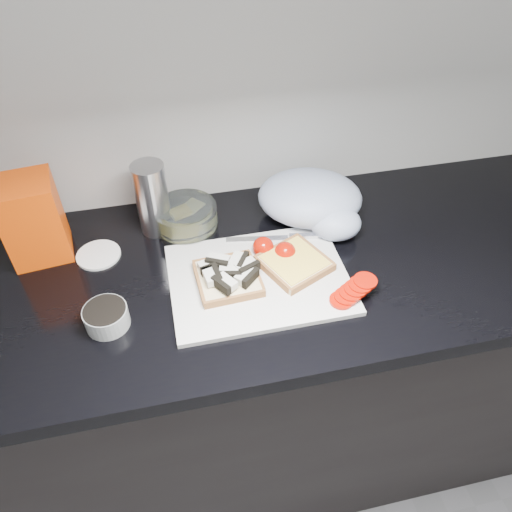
% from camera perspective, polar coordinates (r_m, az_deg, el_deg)
% --- Properties ---
extents(base_cabinet, '(3.50, 0.60, 0.86)m').
position_cam_1_polar(base_cabinet, '(1.53, -4.57, -14.32)').
color(base_cabinet, black).
rests_on(base_cabinet, ground).
extents(countertop, '(3.50, 0.64, 0.04)m').
position_cam_1_polar(countertop, '(1.18, -5.77, -2.52)').
color(countertop, black).
rests_on(countertop, base_cabinet).
extents(cutting_board, '(0.40, 0.30, 0.01)m').
position_cam_1_polar(cutting_board, '(1.13, 0.33, -2.64)').
color(cutting_board, silver).
rests_on(cutting_board, countertop).
extents(bread_left, '(0.15, 0.15, 0.04)m').
position_cam_1_polar(bread_left, '(1.11, -3.22, -2.27)').
color(bread_left, '#F9DFAF').
rests_on(bread_left, cutting_board).
extents(bread_right, '(0.19, 0.19, 0.02)m').
position_cam_1_polar(bread_right, '(1.15, 4.42, -0.81)').
color(bread_right, '#F9DFAF').
rests_on(bread_right, cutting_board).
extents(tomato_slices, '(0.13, 0.09, 0.03)m').
position_cam_1_polar(tomato_slices, '(1.10, 11.07, -3.89)').
color(tomato_slices, '#AA1003').
rests_on(tomato_slices, cutting_board).
extents(knife, '(0.23, 0.05, 0.01)m').
position_cam_1_polar(knife, '(1.22, 3.21, 2.16)').
color(knife, silver).
rests_on(knife, cutting_board).
extents(seed_tub, '(0.09, 0.09, 0.05)m').
position_cam_1_polar(seed_tub, '(1.08, -16.75, -6.60)').
color(seed_tub, '#919696').
rests_on(seed_tub, countertop).
extents(tub_lid, '(0.13, 0.13, 0.01)m').
position_cam_1_polar(tub_lid, '(1.25, -17.55, 0.11)').
color(tub_lid, white).
rests_on(tub_lid, countertop).
extents(glass_bowl, '(0.16, 0.16, 0.07)m').
position_cam_1_polar(glass_bowl, '(1.26, -8.02, 4.34)').
color(glass_bowl, silver).
rests_on(glass_bowl, countertop).
extents(bread_bag, '(0.14, 0.13, 0.20)m').
position_cam_1_polar(bread_bag, '(1.25, -24.16, 3.81)').
color(bread_bag, '#F12104').
rests_on(bread_bag, countertop).
extents(steel_canister, '(0.08, 0.08, 0.19)m').
position_cam_1_polar(steel_canister, '(1.24, -11.76, 6.40)').
color(steel_canister, '#AEAEB3').
rests_on(steel_canister, countertop).
extents(grocery_bag, '(0.32, 0.30, 0.12)m').
position_cam_1_polar(grocery_bag, '(1.28, 6.57, 6.27)').
color(grocery_bag, silver).
rests_on(grocery_bag, countertop).
extents(whole_tomatoes, '(0.10, 0.08, 0.05)m').
position_cam_1_polar(whole_tomatoes, '(1.17, 2.08, 0.70)').
color(whole_tomatoes, '#AA1003').
rests_on(whole_tomatoes, countertop).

